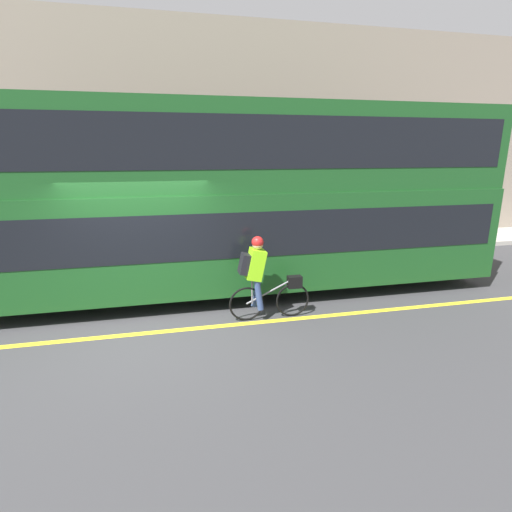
% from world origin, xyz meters
% --- Properties ---
extents(ground_plane, '(80.00, 80.00, 0.00)m').
position_xyz_m(ground_plane, '(0.00, 0.00, 0.00)').
color(ground_plane, '#38383A').
extents(road_center_line, '(50.00, 0.14, 0.01)m').
position_xyz_m(road_center_line, '(0.00, -0.04, 0.00)').
color(road_center_line, yellow).
rests_on(road_center_line, ground_plane).
extents(sidewalk_curb, '(60.00, 2.04, 0.14)m').
position_xyz_m(sidewalk_curb, '(0.00, 5.06, 0.07)').
color(sidewalk_curb, '#A8A399').
rests_on(sidewalk_curb, ground_plane).
extents(building_facade, '(60.00, 0.30, 6.74)m').
position_xyz_m(building_facade, '(0.00, 6.23, 3.37)').
color(building_facade, gray).
rests_on(building_facade, ground_plane).
extents(bus, '(10.90, 2.50, 3.90)m').
position_xyz_m(bus, '(2.03, 1.80, 2.16)').
color(bus, black).
rests_on(bus, ground_plane).
extents(cyclist_on_bike, '(1.51, 0.32, 1.56)m').
position_xyz_m(cyclist_on_bike, '(2.11, 0.11, 0.85)').
color(cyclist_on_bike, black).
rests_on(cyclist_on_bike, ground_plane).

